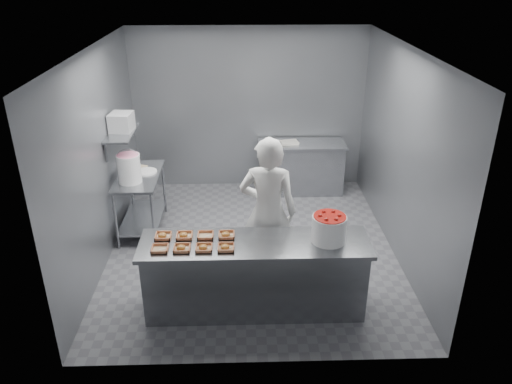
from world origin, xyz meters
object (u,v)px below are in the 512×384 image
at_px(tray_0, 160,249).
at_px(worker, 268,212).
at_px(tray_2, 204,248).
at_px(tray_5, 184,235).
at_px(tray_6, 205,235).
at_px(glaze_bucket, 129,168).
at_px(prep_table, 141,194).
at_px(back_counter, 301,167).
at_px(service_counter, 255,275).
at_px(tray_7, 226,235).
at_px(appliance, 121,122).
at_px(tray_3, 226,247).
at_px(strawberry_tub, 329,228).
at_px(tray_1, 182,248).
at_px(tray_4, 163,236).

bearing_deg(tray_0, worker, 31.11).
relative_size(tray_2, tray_5, 1.00).
xyz_separation_m(tray_6, glaze_bucket, (-1.16, 1.57, 0.20)).
height_order(prep_table, back_counter, same).
xyz_separation_m(service_counter, glaze_bucket, (-1.72, 1.71, 0.66)).
xyz_separation_m(tray_2, tray_7, (0.24, 0.27, 0.00)).
bearing_deg(tray_5, appliance, 118.53).
distance_m(worker, appliance, 2.55).
relative_size(tray_6, tray_7, 1.00).
bearing_deg(tray_3, prep_table, 122.48).
distance_m(tray_6, strawberry_tub, 1.40).
xyz_separation_m(tray_5, glaze_bucket, (-0.91, 1.57, 0.19)).
distance_m(tray_3, worker, 0.89).
distance_m(tray_1, appliance, 2.49).
distance_m(prep_table, tray_0, 2.20).
bearing_deg(tray_3, tray_1, 180.00).
distance_m(tray_0, tray_2, 0.48).
distance_m(tray_4, tray_7, 0.72).
xyz_separation_m(tray_7, strawberry_tub, (1.15, -0.13, 0.15)).
distance_m(tray_0, glaze_bucket, 1.97).
xyz_separation_m(tray_1, tray_7, (0.48, 0.27, 0.00)).
height_order(service_counter, tray_5, tray_5).
distance_m(prep_table, back_counter, 2.87).
height_order(tray_1, tray_3, same).
bearing_deg(tray_4, strawberry_tub, -3.98).
bearing_deg(worker, tray_0, 41.20).
xyz_separation_m(tray_0, tray_4, (-0.00, 0.27, 0.00)).
bearing_deg(tray_6, tray_3, -48.85).
xyz_separation_m(prep_table, back_counter, (2.55, 1.30, -0.14)).
bearing_deg(strawberry_tub, tray_0, -175.67).
bearing_deg(tray_6, worker, 32.15).
relative_size(prep_table, worker, 0.62).
bearing_deg(worker, tray_6, 42.24).
distance_m(back_counter, appliance, 3.24).
xyz_separation_m(tray_3, glaze_bucket, (-1.39, 1.84, 0.19)).
xyz_separation_m(tray_0, tray_3, (0.72, -0.00, 0.00)).
xyz_separation_m(service_counter, tray_3, (-0.32, -0.14, 0.47)).
xyz_separation_m(tray_1, glaze_bucket, (-0.91, 1.84, 0.19)).
bearing_deg(tray_1, prep_table, 112.12).
distance_m(back_counter, tray_3, 3.63).
xyz_separation_m(strawberry_tub, glaze_bucket, (-2.54, 1.70, 0.05)).
bearing_deg(tray_0, tray_4, 90.64).
height_order(back_counter, tray_3, tray_3).
bearing_deg(prep_table, strawberry_tub, -38.14).
bearing_deg(appliance, strawberry_tub, -31.81).
relative_size(tray_0, tray_2, 1.00).
xyz_separation_m(tray_5, strawberry_tub, (1.63, -0.13, 0.15)).
relative_size(prep_table, tray_6, 6.40).
height_order(tray_2, tray_5, same).
height_order(back_counter, tray_7, tray_7).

